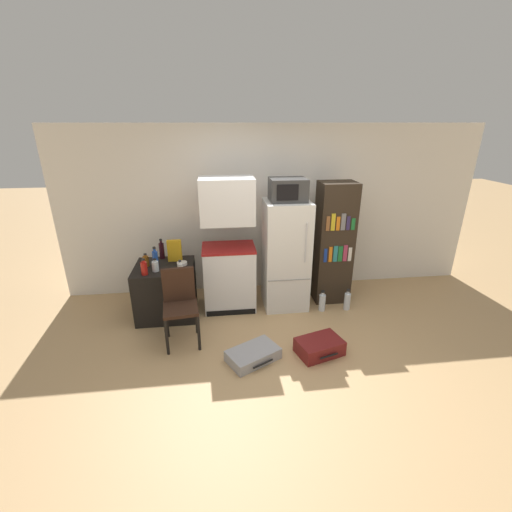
{
  "coord_description": "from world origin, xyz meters",
  "views": [
    {
      "loc": [
        -0.69,
        -3.1,
        2.53
      ],
      "look_at": [
        -0.21,
        0.85,
        0.96
      ],
      "focal_mm": 24.0,
      "sensor_mm": 36.0,
      "label": 1
    }
  ],
  "objects_px": {
    "bowl": "(182,263)",
    "cereal_box": "(175,251)",
    "suitcase_large_flat": "(253,355)",
    "side_table": "(166,290)",
    "suitcase_small_flat": "(319,347)",
    "chair": "(180,299)",
    "bottle_amber_beer": "(146,261)",
    "bottle_ketchup_red": "(144,268)",
    "refrigerator": "(286,255)",
    "water_bottle_front": "(322,302)",
    "kitchen_hutch": "(229,252)",
    "bottle_wine_dark": "(162,250)",
    "water_bottle_middle": "(347,301)",
    "bottle_milk_white": "(180,269)",
    "bottle_blue_soda": "(155,259)",
    "bottle_clear_short": "(155,266)",
    "microwave": "(288,190)",
    "bookshelf": "(334,244)"
  },
  "relations": [
    {
      "from": "bottle_ketchup_red",
      "to": "water_bottle_front",
      "type": "relative_size",
      "value": 0.68
    },
    {
      "from": "bottle_ketchup_red",
      "to": "suitcase_large_flat",
      "type": "distance_m",
      "value": 1.74
    },
    {
      "from": "refrigerator",
      "to": "bowl",
      "type": "relative_size",
      "value": 11.25
    },
    {
      "from": "chair",
      "to": "kitchen_hutch",
      "type": "bearing_deg",
      "value": 43.66
    },
    {
      "from": "chair",
      "to": "water_bottle_front",
      "type": "bearing_deg",
      "value": 6.93
    },
    {
      "from": "bottle_ketchup_red",
      "to": "bottle_milk_white",
      "type": "height_order",
      "value": "bottle_ketchup_red"
    },
    {
      "from": "bottle_clear_short",
      "to": "chair",
      "type": "bearing_deg",
      "value": -56.3
    },
    {
      "from": "kitchen_hutch",
      "to": "bookshelf",
      "type": "relative_size",
      "value": 1.05
    },
    {
      "from": "microwave",
      "to": "cereal_box",
      "type": "xyz_separation_m",
      "value": [
        -1.54,
        0.11,
        -0.83
      ]
    },
    {
      "from": "side_table",
      "to": "suitcase_small_flat",
      "type": "distance_m",
      "value": 2.2
    },
    {
      "from": "bowl",
      "to": "cereal_box",
      "type": "distance_m",
      "value": 0.23
    },
    {
      "from": "refrigerator",
      "to": "bottle_milk_white",
      "type": "bearing_deg",
      "value": -165.06
    },
    {
      "from": "cereal_box",
      "to": "water_bottle_middle",
      "type": "relative_size",
      "value": 0.95
    },
    {
      "from": "bottle_ketchup_red",
      "to": "suitcase_small_flat",
      "type": "distance_m",
      "value": 2.36
    },
    {
      "from": "refrigerator",
      "to": "bowl",
      "type": "height_order",
      "value": "refrigerator"
    },
    {
      "from": "refrigerator",
      "to": "chair",
      "type": "height_order",
      "value": "refrigerator"
    },
    {
      "from": "side_table",
      "to": "water_bottle_middle",
      "type": "xyz_separation_m",
      "value": [
        2.55,
        -0.2,
        -0.23
      ]
    },
    {
      "from": "microwave",
      "to": "kitchen_hutch",
      "type": "bearing_deg",
      "value": 177.84
    },
    {
      "from": "bottle_milk_white",
      "to": "bowl",
      "type": "distance_m",
      "value": 0.34
    },
    {
      "from": "bottle_ketchup_red",
      "to": "suitcase_small_flat",
      "type": "bearing_deg",
      "value": -23.3
    },
    {
      "from": "kitchen_hutch",
      "to": "refrigerator",
      "type": "xyz_separation_m",
      "value": [
        0.8,
        -0.03,
        -0.08
      ]
    },
    {
      "from": "bottle_clear_short",
      "to": "cereal_box",
      "type": "distance_m",
      "value": 0.41
    },
    {
      "from": "cereal_box",
      "to": "suitcase_large_flat",
      "type": "height_order",
      "value": "cereal_box"
    },
    {
      "from": "bowl",
      "to": "water_bottle_middle",
      "type": "height_order",
      "value": "bowl"
    },
    {
      "from": "side_table",
      "to": "bowl",
      "type": "relative_size",
      "value": 5.67
    },
    {
      "from": "side_table",
      "to": "bottle_amber_beer",
      "type": "height_order",
      "value": "bottle_amber_beer"
    },
    {
      "from": "microwave",
      "to": "suitcase_large_flat",
      "type": "height_order",
      "value": "microwave"
    },
    {
      "from": "suitcase_small_flat",
      "to": "refrigerator",
      "type": "bearing_deg",
      "value": 81.62
    },
    {
      "from": "bottle_amber_beer",
      "to": "water_bottle_front",
      "type": "bearing_deg",
      "value": -5.2
    },
    {
      "from": "cereal_box",
      "to": "kitchen_hutch",
      "type": "bearing_deg",
      "value": -6.38
    },
    {
      "from": "side_table",
      "to": "suitcase_small_flat",
      "type": "xyz_separation_m",
      "value": [
        1.86,
        -1.14,
        -0.27
      ]
    },
    {
      "from": "kitchen_hutch",
      "to": "bottle_wine_dark",
      "type": "height_order",
      "value": "kitchen_hutch"
    },
    {
      "from": "bowl",
      "to": "bottle_ketchup_red",
      "type": "bearing_deg",
      "value": -148.65
    },
    {
      "from": "refrigerator",
      "to": "cereal_box",
      "type": "xyz_separation_m",
      "value": [
        -1.54,
        0.11,
        0.1
      ]
    },
    {
      "from": "bookshelf",
      "to": "bottle_blue_soda",
      "type": "xyz_separation_m",
      "value": [
        -2.49,
        -0.2,
        -0.04
      ]
    },
    {
      "from": "side_table",
      "to": "cereal_box",
      "type": "xyz_separation_m",
      "value": [
        0.14,
        0.18,
        0.51
      ]
    },
    {
      "from": "refrigerator",
      "to": "bottle_ketchup_red",
      "type": "bearing_deg",
      "value": -170.44
    },
    {
      "from": "refrigerator",
      "to": "water_bottle_front",
      "type": "bearing_deg",
      "value": -27.24
    },
    {
      "from": "bookshelf",
      "to": "water_bottle_middle",
      "type": "xyz_separation_m",
      "value": [
        0.14,
        -0.36,
        -0.75
      ]
    },
    {
      "from": "bottle_ketchup_red",
      "to": "water_bottle_middle",
      "type": "relative_size",
      "value": 0.68
    },
    {
      "from": "refrigerator",
      "to": "chair",
      "type": "relative_size",
      "value": 1.68
    },
    {
      "from": "chair",
      "to": "bottle_amber_beer",
      "type": "bearing_deg",
      "value": 118.49
    },
    {
      "from": "bookshelf",
      "to": "bottle_blue_soda",
      "type": "distance_m",
      "value": 2.5
    },
    {
      "from": "bottle_ketchup_red",
      "to": "bottle_clear_short",
      "type": "distance_m",
      "value": 0.16
    },
    {
      "from": "microwave",
      "to": "water_bottle_front",
      "type": "distance_m",
      "value": 1.67
    },
    {
      "from": "bottle_blue_soda",
      "to": "bowl",
      "type": "relative_size",
      "value": 2.11
    },
    {
      "from": "suitcase_small_flat",
      "to": "side_table",
      "type": "bearing_deg",
      "value": 131.79
    },
    {
      "from": "bottle_ketchup_red",
      "to": "cereal_box",
      "type": "height_order",
      "value": "cereal_box"
    },
    {
      "from": "bottle_blue_soda",
      "to": "bottle_clear_short",
      "type": "height_order",
      "value": "bottle_blue_soda"
    },
    {
      "from": "bookshelf",
      "to": "chair",
      "type": "relative_size",
      "value": 1.92
    }
  ]
}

